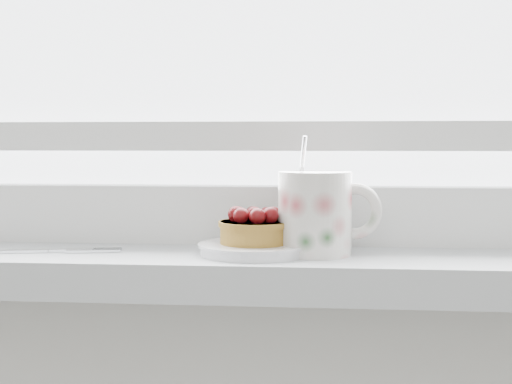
# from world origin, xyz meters

# --- Properties ---
(saucer) EXTENTS (0.12, 0.12, 0.01)m
(saucer) POSITION_xyz_m (-0.00, 1.88, 0.95)
(saucer) COLOR white
(saucer) RESTS_ON windowsill
(raspberry_tart) EXTENTS (0.08, 0.08, 0.04)m
(raspberry_tart) POSITION_xyz_m (-0.00, 1.88, 0.97)
(raspberry_tart) COLOR brown
(raspberry_tart) RESTS_ON saucer
(floral_mug) EXTENTS (0.12, 0.09, 0.13)m
(floral_mug) POSITION_xyz_m (0.07, 1.88, 0.99)
(floral_mug) COLOR silver
(floral_mug) RESTS_ON windowsill
(fork) EXTENTS (0.19, 0.06, 0.00)m
(fork) POSITION_xyz_m (-0.25, 1.87, 0.94)
(fork) COLOR silver
(fork) RESTS_ON windowsill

